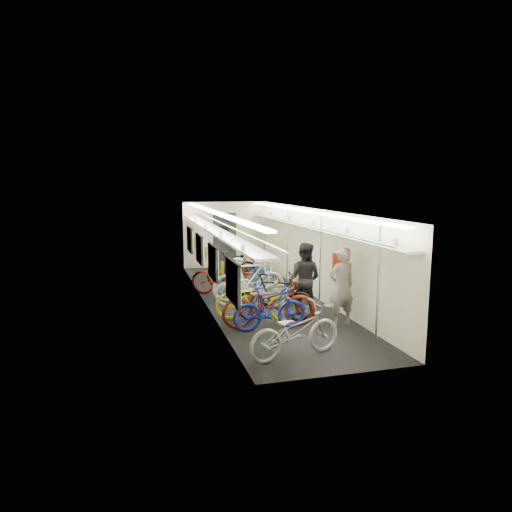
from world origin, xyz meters
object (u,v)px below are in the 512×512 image
backpack (338,261)px  bicycle_0 (295,331)px  passenger_near (341,287)px  bicycle_1 (270,308)px  passenger_mid (304,279)px

backpack → bicycle_0: bearing=-114.9°
passenger_near → backpack: passenger_near is taller
bicycle_1 → passenger_near: bearing=-94.9°
bicycle_1 → backpack: 2.15m
bicycle_0 → backpack: backpack is taller
bicycle_1 → passenger_near: (1.60, -0.08, 0.38)m
passenger_near → passenger_mid: passenger_near is taller
bicycle_1 → passenger_near: size_ratio=0.93×
bicycle_0 → bicycle_1: bearing=-12.9°
bicycle_1 → backpack: backpack is taller
passenger_near → backpack: size_ratio=4.53×
bicycle_0 → backpack: 3.04m
bicycle_0 → bicycle_1: (-0.00, 1.57, -0.00)m
passenger_near → passenger_mid: size_ratio=1.01×
passenger_mid → backpack: bearing=-160.2°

